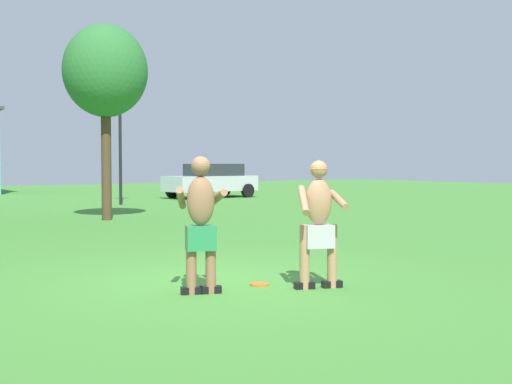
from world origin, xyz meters
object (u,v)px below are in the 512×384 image
object	(u,v)px
car_silver_near_post	(211,180)
tree_near_building	(105,72)
player_in_green	(201,221)
player_with_cap	(319,218)
frisbee	(260,284)
lamp_post	(120,109)

from	to	relation	value
car_silver_near_post	tree_near_building	world-z (taller)	tree_near_building
player_in_green	car_silver_near_post	bearing A→B (deg)	60.26
player_with_cap	frisbee	world-z (taller)	player_with_cap
lamp_post	tree_near_building	xyz separation A→B (m)	(-2.81, -6.10, 0.48)
player_with_cap	car_silver_near_post	xyz separation A→B (m)	(9.46, 19.59, -0.08)
lamp_post	car_silver_near_post	bearing A→B (deg)	24.54
frisbee	lamp_post	size ratio (longest dim) A/B	0.04
player_in_green	frisbee	world-z (taller)	player_in_green
player_in_green	tree_near_building	size ratio (longest dim) A/B	0.31
tree_near_building	frisbee	bearing A→B (deg)	-99.57
frisbee	lamp_post	distance (m)	17.54
car_silver_near_post	tree_near_building	size ratio (longest dim) A/B	0.82
player_in_green	car_silver_near_post	xyz separation A→B (m)	(10.88, 19.05, -0.07)
player_with_cap	lamp_post	distance (m)	17.81
player_with_cap	tree_near_building	xyz separation A→B (m)	(1.24, 11.02, 3.25)
player_with_cap	tree_near_building	size ratio (longest dim) A/B	0.30
player_with_cap	car_silver_near_post	world-z (taller)	player_with_cap
tree_near_building	player_with_cap	bearing A→B (deg)	-96.40
player_in_green	tree_near_building	distance (m)	11.29
player_with_cap	lamp_post	size ratio (longest dim) A/B	0.27
car_silver_near_post	tree_near_building	bearing A→B (deg)	-133.81
player_in_green	tree_near_building	bearing A→B (deg)	75.76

